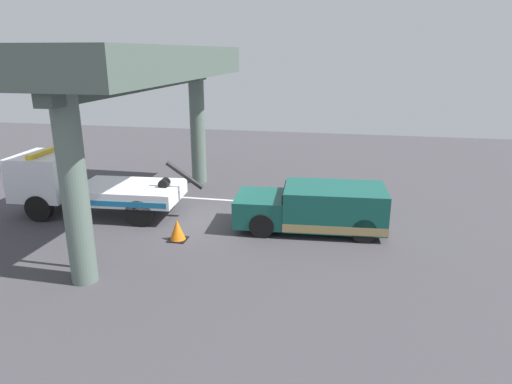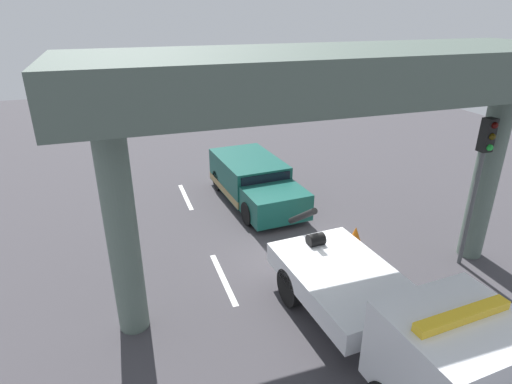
{
  "view_description": "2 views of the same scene",
  "coord_description": "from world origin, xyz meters",
  "px_view_note": "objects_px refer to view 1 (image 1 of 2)",
  "views": [
    {
      "loc": [
        -5.65,
        15.13,
        6.06
      ],
      "look_at": [
        -2.45,
        -0.94,
        0.95
      ],
      "focal_mm": 31.7,
      "sensor_mm": 36.0,
      "label": 1
    },
    {
      "loc": [
        9.87,
        -4.92,
        7.09
      ],
      "look_at": [
        -2.7,
        -0.64,
        1.3
      ],
      "focal_mm": 29.94,
      "sensor_mm": 36.0,
      "label": 2
    }
  ],
  "objects_px": {
    "tow_truck_white": "(81,183)",
    "towed_van_green": "(317,208)",
    "traffic_cone_orange": "(177,230)",
    "traffic_light_near": "(74,161)"
  },
  "relations": [
    {
      "from": "tow_truck_white",
      "to": "towed_van_green",
      "type": "xyz_separation_m",
      "value": [
        -9.07,
        -0.06,
        -0.42
      ]
    },
    {
      "from": "traffic_cone_orange",
      "to": "tow_truck_white",
      "type": "bearing_deg",
      "value": -21.9
    },
    {
      "from": "traffic_light_near",
      "to": "traffic_cone_orange",
      "type": "distance_m",
      "value": 4.24
    },
    {
      "from": "tow_truck_white",
      "to": "traffic_light_near",
      "type": "bearing_deg",
      "value": 121.95
    },
    {
      "from": "towed_van_green",
      "to": "traffic_light_near",
      "type": "bearing_deg",
      "value": 34.65
    },
    {
      "from": "tow_truck_white",
      "to": "towed_van_green",
      "type": "height_order",
      "value": "tow_truck_white"
    },
    {
      "from": "towed_van_green",
      "to": "traffic_light_near",
      "type": "distance_m",
      "value": 8.11
    },
    {
      "from": "towed_van_green",
      "to": "traffic_light_near",
      "type": "xyz_separation_m",
      "value": [
        6.36,
        4.4,
        2.44
      ]
    },
    {
      "from": "traffic_light_near",
      "to": "traffic_cone_orange",
      "type": "bearing_deg",
      "value": -126.32
    },
    {
      "from": "traffic_light_near",
      "to": "tow_truck_white",
      "type": "bearing_deg",
      "value": -58.05
    }
  ]
}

